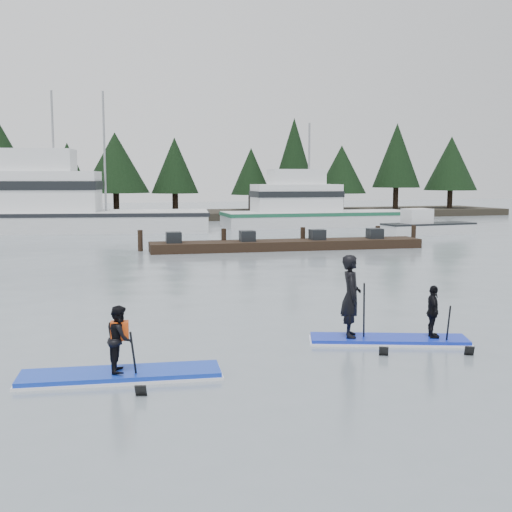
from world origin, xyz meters
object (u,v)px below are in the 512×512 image
object	(u,v)px
fishing_boat_medium	(312,218)
floating_dock	(288,245)
paddleboard_duo	(380,313)
fishing_boat_large	(61,220)
paddleboard_solo	(120,358)

from	to	relation	value
fishing_boat_medium	floating_dock	world-z (taller)	fishing_boat_medium
floating_dock	paddleboard_duo	bearing A→B (deg)	-99.27
fishing_boat_large	floating_dock	distance (m)	17.72
floating_dock	paddleboard_solo	bearing A→B (deg)	-113.45
fishing_boat_large	paddleboard_solo	distance (m)	32.51
fishing_boat_large	fishing_boat_medium	xyz separation A→B (m)	(17.30, -0.62, -0.19)
floating_dock	paddleboard_duo	distance (m)	17.78
fishing_boat_large	paddleboard_solo	bearing A→B (deg)	-77.54
paddleboard_duo	fishing_boat_large	bearing A→B (deg)	120.89
paddleboard_duo	floating_dock	bearing A→B (deg)	96.07
fishing_boat_large	fishing_boat_medium	bearing A→B (deg)	9.44
fishing_boat_large	paddleboard_solo	xyz separation A→B (m)	(0.55, -32.50, -0.41)
fishing_boat_large	fishing_boat_medium	distance (m)	17.31
paddleboard_solo	paddleboard_duo	world-z (taller)	paddleboard_duo
paddleboard_solo	paddleboard_duo	bearing A→B (deg)	16.56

